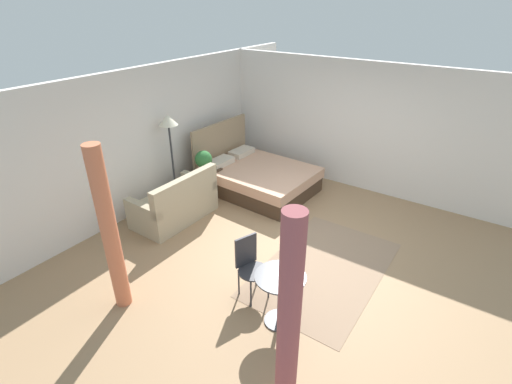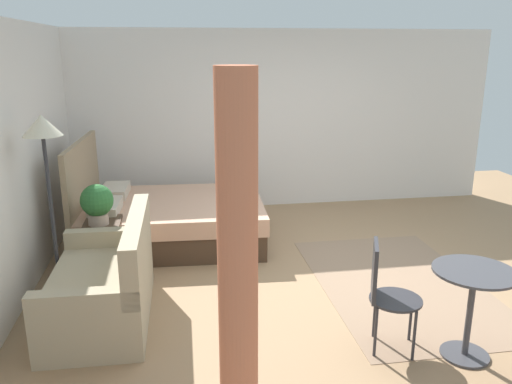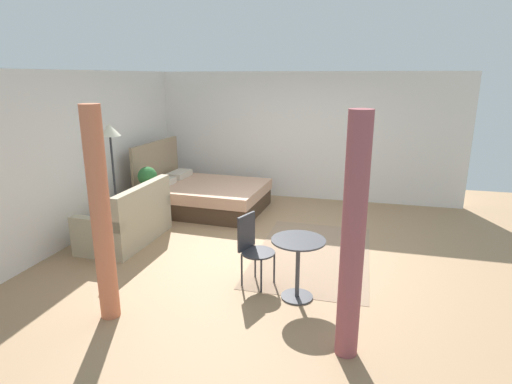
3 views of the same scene
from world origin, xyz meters
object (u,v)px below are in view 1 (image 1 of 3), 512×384
bed (256,177)px  nightstand (209,182)px  balcony_table (280,290)px  couch (176,204)px  floor_lamp (169,128)px  cafe_chair_near_window (250,262)px  potted_plant (204,160)px

bed → nightstand: (-0.72, 0.68, -0.02)m
bed → balcony_table: 3.70m
couch → nightstand: size_ratio=2.75×
couch → balcony_table: couch is taller
floor_lamp → nightstand: bearing=-30.6°
balcony_table → cafe_chair_near_window: bearing=69.8°
potted_plant → balcony_table: (-2.06, -3.02, -0.28)m
nightstand → cafe_chair_near_window: size_ratio=0.62×
bed → balcony_table: bearing=-141.3°
balcony_table → cafe_chair_near_window: size_ratio=0.82×
bed → potted_plant: bed is taller
floor_lamp → couch: bearing=-134.1°
couch → cafe_chair_near_window: size_ratio=1.69×
nightstand → balcony_table: bearing=-125.8°
couch → potted_plant: bearing=9.8°
bed → cafe_chair_near_window: bed is taller
nightstand → potted_plant: size_ratio=1.27×
potted_plant → balcony_table: bearing=-124.3°
potted_plant → cafe_chair_near_window: bearing=-127.3°
couch → floor_lamp: floor_lamp is taller
bed → potted_plant: size_ratio=5.21×
floor_lamp → cafe_chair_near_window: 3.21m
nightstand → floor_lamp: 1.43m
floor_lamp → balcony_table: 3.83m
potted_plant → floor_lamp: floor_lamp is taller
couch → floor_lamp: 1.40m
floor_lamp → balcony_table: size_ratio=2.42×
bed → floor_lamp: size_ratio=1.27×
nightstand → cafe_chair_near_window: cafe_chair_near_window is taller
floor_lamp → cafe_chair_near_window: bearing=-115.8°
couch → balcony_table: (-1.06, -2.84, 0.20)m
nightstand → floor_lamp: (-0.61, 0.36, 1.24)m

